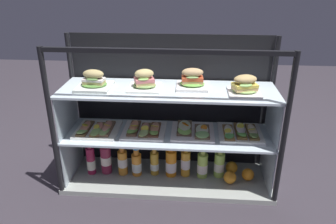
{
  "coord_description": "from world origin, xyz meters",
  "views": [
    {
      "loc": [
        0.14,
        -1.84,
        1.31
      ],
      "look_at": [
        0.0,
        0.0,
        0.5
      ],
      "focal_mm": 35.13,
      "sensor_mm": 36.0,
      "label": 1
    }
  ],
  "objects_px": {
    "plated_roll_sandwich_right_of_center": "(192,81)",
    "juice_bottle_front_fourth": "(219,164)",
    "plated_roll_sandwich_near_right_corner": "(245,86)",
    "juice_bottle_front_second": "(154,163)",
    "juice_bottle_back_left": "(186,163)",
    "orange_fruit_rolled_forward": "(232,167)",
    "orange_fruit_beside_bottles": "(230,177)",
    "open_sandwich_tray_center": "(240,132)",
    "open_sandwich_tray_left_of_center": "(98,129)",
    "open_sandwich_tray_far_left": "(193,131)",
    "juice_bottle_front_right_end": "(106,159)",
    "plated_roll_sandwich_left_of_center": "(94,82)",
    "juice_bottle_near_post": "(202,165)",
    "plated_roll_sandwich_far_left": "(144,82)",
    "juice_bottle_front_left_end": "(123,162)",
    "orange_fruit_near_left_post": "(248,175)",
    "open_sandwich_tray_near_right_corner": "(144,130)",
    "juice_bottle_front_middle": "(171,163)",
    "juice_bottle_back_center": "(91,160)",
    "juice_bottle_tucked_behind": "(137,164)"
  },
  "relations": [
    {
      "from": "juice_bottle_front_left_end",
      "to": "orange_fruit_near_left_post",
      "type": "height_order",
      "value": "juice_bottle_front_left_end"
    },
    {
      "from": "plated_roll_sandwich_left_of_center",
      "to": "orange_fruit_rolled_forward",
      "type": "xyz_separation_m",
      "value": [
        0.87,
        0.09,
        -0.62
      ]
    },
    {
      "from": "juice_bottle_front_right_end",
      "to": "orange_fruit_rolled_forward",
      "type": "distance_m",
      "value": 0.85
    },
    {
      "from": "plated_roll_sandwich_far_left",
      "to": "juice_bottle_near_post",
      "type": "relative_size",
      "value": 0.85
    },
    {
      "from": "juice_bottle_front_left_end",
      "to": "juice_bottle_front_fourth",
      "type": "bearing_deg",
      "value": 2.12
    },
    {
      "from": "juice_bottle_front_left_end",
      "to": "juice_bottle_front_middle",
      "type": "height_order",
      "value": "juice_bottle_front_middle"
    },
    {
      "from": "open_sandwich_tray_left_of_center",
      "to": "open_sandwich_tray_far_left",
      "type": "height_order",
      "value": "open_sandwich_tray_left_of_center"
    },
    {
      "from": "juice_bottle_front_second",
      "to": "orange_fruit_near_left_post",
      "type": "distance_m",
      "value": 0.62
    },
    {
      "from": "juice_bottle_near_post",
      "to": "plated_roll_sandwich_far_left",
      "type": "bearing_deg",
      "value": -177.28
    },
    {
      "from": "open_sandwich_tray_center",
      "to": "plated_roll_sandwich_right_of_center",
      "type": "bearing_deg",
      "value": 174.62
    },
    {
      "from": "plated_roll_sandwich_right_of_center",
      "to": "open_sandwich_tray_near_right_corner",
      "type": "relative_size",
      "value": 0.68
    },
    {
      "from": "juice_bottle_front_right_end",
      "to": "orange_fruit_near_left_post",
      "type": "bearing_deg",
      "value": -1.25
    },
    {
      "from": "juice_bottle_front_second",
      "to": "orange_fruit_rolled_forward",
      "type": "xyz_separation_m",
      "value": [
        0.52,
        0.05,
        -0.04
      ]
    },
    {
      "from": "juice_bottle_back_left",
      "to": "orange_fruit_rolled_forward",
      "type": "height_order",
      "value": "juice_bottle_back_left"
    },
    {
      "from": "plated_roll_sandwich_left_of_center",
      "to": "juice_bottle_front_left_end",
      "type": "bearing_deg",
      "value": 9.77
    },
    {
      "from": "open_sandwich_tray_far_left",
      "to": "juice_bottle_front_right_end",
      "type": "distance_m",
      "value": 0.62
    },
    {
      "from": "juice_bottle_front_middle",
      "to": "orange_fruit_rolled_forward",
      "type": "xyz_separation_m",
      "value": [
        0.41,
        0.06,
        -0.05
      ]
    },
    {
      "from": "juice_bottle_back_center",
      "to": "juice_bottle_back_left",
      "type": "relative_size",
      "value": 1.12
    },
    {
      "from": "open_sandwich_tray_far_left",
      "to": "open_sandwich_tray_center",
      "type": "xyz_separation_m",
      "value": [
        0.3,
        -0.0,
        0.0
      ]
    },
    {
      "from": "open_sandwich_tray_near_right_corner",
      "to": "open_sandwich_tray_far_left",
      "type": "distance_m",
      "value": 0.31
    },
    {
      "from": "juice_bottle_front_second",
      "to": "juice_bottle_front_middle",
      "type": "height_order",
      "value": "juice_bottle_front_middle"
    },
    {
      "from": "plated_roll_sandwich_near_right_corner",
      "to": "plated_roll_sandwich_right_of_center",
      "type": "bearing_deg",
      "value": 165.12
    },
    {
      "from": "orange_fruit_beside_bottles",
      "to": "orange_fruit_rolled_forward",
      "type": "distance_m",
      "value": 0.12
    },
    {
      "from": "juice_bottle_front_second",
      "to": "plated_roll_sandwich_left_of_center",
      "type": "bearing_deg",
      "value": -173.8
    },
    {
      "from": "juice_bottle_front_second",
      "to": "juice_bottle_front_fourth",
      "type": "distance_m",
      "value": 0.43
    },
    {
      "from": "open_sandwich_tray_far_left",
      "to": "juice_bottle_near_post",
      "type": "bearing_deg",
      "value": 3.36
    },
    {
      "from": "juice_bottle_front_fourth",
      "to": "orange_fruit_rolled_forward",
      "type": "xyz_separation_m",
      "value": [
        0.09,
        0.04,
        -0.05
      ]
    },
    {
      "from": "juice_bottle_back_left",
      "to": "juice_bottle_front_second",
      "type": "bearing_deg",
      "value": -179.78
    },
    {
      "from": "juice_bottle_front_fourth",
      "to": "orange_fruit_rolled_forward",
      "type": "bearing_deg",
      "value": 25.0
    },
    {
      "from": "juice_bottle_front_middle",
      "to": "juice_bottle_front_right_end",
      "type": "bearing_deg",
      "value": 179.91
    },
    {
      "from": "open_sandwich_tray_left_of_center",
      "to": "juice_bottle_back_center",
      "type": "height_order",
      "value": "open_sandwich_tray_left_of_center"
    },
    {
      "from": "plated_roll_sandwich_far_left",
      "to": "open_sandwich_tray_far_left",
      "type": "bearing_deg",
      "value": 2.56
    },
    {
      "from": "juice_bottle_front_right_end",
      "to": "juice_bottle_front_second",
      "type": "height_order",
      "value": "juice_bottle_front_right_end"
    },
    {
      "from": "juice_bottle_front_right_end",
      "to": "orange_fruit_rolled_forward",
      "type": "bearing_deg",
      "value": 3.79
    },
    {
      "from": "open_sandwich_tray_far_left",
      "to": "juice_bottle_tucked_behind",
      "type": "relative_size",
      "value": 1.32
    },
    {
      "from": "open_sandwich_tray_center",
      "to": "juice_bottle_front_left_end",
      "type": "distance_m",
      "value": 0.8
    },
    {
      "from": "plated_roll_sandwich_right_of_center",
      "to": "open_sandwich_tray_far_left",
      "type": "bearing_deg",
      "value": -66.46
    },
    {
      "from": "plated_roll_sandwich_near_right_corner",
      "to": "juice_bottle_front_second",
      "type": "distance_m",
      "value": 0.79
    },
    {
      "from": "juice_bottle_back_left",
      "to": "orange_fruit_beside_bottles",
      "type": "distance_m",
      "value": 0.3
    },
    {
      "from": "open_sandwich_tray_near_right_corner",
      "to": "orange_fruit_beside_bottles",
      "type": "distance_m",
      "value": 0.64
    },
    {
      "from": "juice_bottle_tucked_behind",
      "to": "juice_bottle_front_second",
      "type": "height_order",
      "value": "juice_bottle_front_second"
    },
    {
      "from": "plated_roll_sandwich_far_left",
      "to": "plated_roll_sandwich_right_of_center",
      "type": "xyz_separation_m",
      "value": [
        0.28,
        0.04,
        0.0
      ]
    },
    {
      "from": "plated_roll_sandwich_left_of_center",
      "to": "orange_fruit_rolled_forward",
      "type": "bearing_deg",
      "value": 5.82
    },
    {
      "from": "plated_roll_sandwich_left_of_center",
      "to": "juice_bottle_front_left_end",
      "type": "distance_m",
      "value": 0.58
    },
    {
      "from": "plated_roll_sandwich_near_right_corner",
      "to": "open_sandwich_tray_center",
      "type": "height_order",
      "value": "plated_roll_sandwich_near_right_corner"
    },
    {
      "from": "plated_roll_sandwich_right_of_center",
      "to": "juice_bottle_front_fourth",
      "type": "distance_m",
      "value": 0.61
    },
    {
      "from": "plated_roll_sandwich_near_right_corner",
      "to": "open_sandwich_tray_far_left",
      "type": "xyz_separation_m",
      "value": [
        -0.29,
        0.05,
        -0.32
      ]
    },
    {
      "from": "plated_roll_sandwich_near_right_corner",
      "to": "open_sandwich_tray_left_of_center",
      "type": "bearing_deg",
      "value": 178.41
    },
    {
      "from": "juice_bottle_front_fourth",
      "to": "juice_bottle_near_post",
      "type": "bearing_deg",
      "value": -171.99
    },
    {
      "from": "juice_bottle_back_left",
      "to": "orange_fruit_beside_bottles",
      "type": "bearing_deg",
      "value": -13.18
    }
  ]
}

